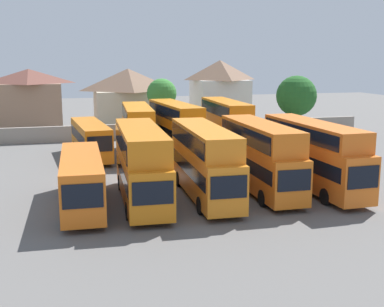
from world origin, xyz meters
TOP-DOWN VIEW (x-y plane):
  - ground at (0.00, 18.00)m, footprint 140.00×140.00m
  - depot_boundary_wall at (0.00, 25.72)m, footprint 56.00×0.50m
  - bus_1 at (-8.15, -0.36)m, footprint 2.85×10.88m
  - bus_2 at (-4.29, -0.19)m, footprint 3.20×11.45m
  - bus_3 at (0.01, -0.23)m, footprint 2.92×11.34m
  - bus_4 at (4.24, 0.26)m, footprint 2.71×11.14m
  - bus_5 at (8.17, -0.15)m, footprint 2.71×11.96m
  - bus_6 at (-6.55, 15.75)m, footprint 3.27×10.86m
  - bus_7 at (-2.05, 15.65)m, footprint 3.34×11.06m
  - bus_8 at (1.75, 15.80)m, footprint 3.30×11.80m
  - bus_9 at (7.08, 16.02)m, footprint 2.86×11.37m
  - house_terrace_left at (-12.88, 36.10)m, footprint 8.33×6.65m
  - house_terrace_centre at (-0.21, 35.26)m, footprint 9.24×7.77m
  - house_terrace_right at (12.59, 35.09)m, footprint 7.37×7.26m
  - tree_left_of_lot at (2.90, 28.22)m, footprint 3.63×3.63m
  - tree_behind_wall at (18.67, 23.72)m, footprint 4.91×4.91m

SIDE VIEW (x-z plane):
  - ground at x=0.00m, z-range 0.00..0.00m
  - depot_boundary_wall at x=0.00m, z-range 0.00..1.80m
  - bus_6 at x=-6.55m, z-range 0.24..3.57m
  - bus_1 at x=-8.15m, z-range 0.24..3.57m
  - bus_7 at x=-2.05m, z-range 0.31..5.12m
  - bus_3 at x=0.01m, z-range 0.31..5.15m
  - bus_5 at x=8.17m, z-range 0.31..5.20m
  - bus_4 at x=4.24m, z-range 0.31..5.22m
  - bus_2 at x=-4.29m, z-range 0.31..5.25m
  - bus_8 at x=1.75m, z-range 0.32..5.31m
  - bus_9 at x=7.08m, z-range 0.32..5.41m
  - house_terrace_left at x=-12.88m, z-range 0.07..8.02m
  - house_terrace_centre at x=-0.21m, z-range 0.09..8.03m
  - house_terrace_right at x=12.59m, z-range 0.09..9.12m
  - tree_behind_wall at x=18.67m, z-range 1.16..8.42m
  - tree_left_of_lot at x=2.90m, z-range 1.57..8.46m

